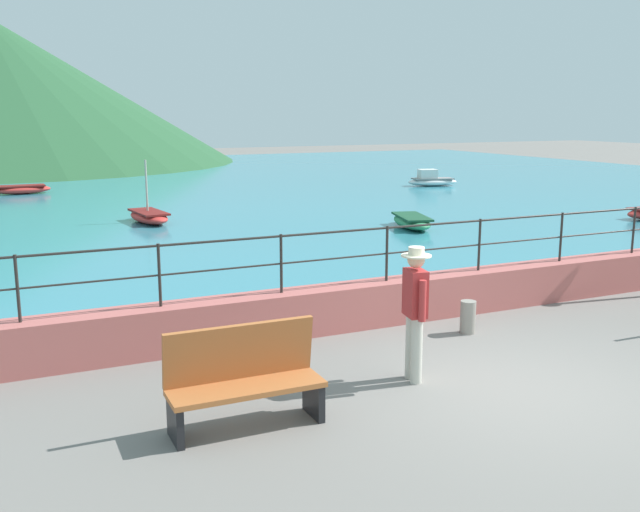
# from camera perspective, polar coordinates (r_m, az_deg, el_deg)

# --- Properties ---
(ground_plane) EXTENTS (120.00, 120.00, 0.00)m
(ground_plane) POSITION_cam_1_polar(r_m,az_deg,el_deg) (9.40, 15.28, -10.17)
(ground_plane) COLOR slate
(promenade_wall) EXTENTS (20.00, 0.56, 0.70)m
(promenade_wall) POSITION_cam_1_polar(r_m,az_deg,el_deg) (11.77, 5.28, -3.62)
(promenade_wall) COLOR #BC605B
(promenade_wall) RESTS_ON ground
(railing) EXTENTS (18.44, 0.04, 0.90)m
(railing) POSITION_cam_1_polar(r_m,az_deg,el_deg) (11.56, 5.37, 1.05)
(railing) COLOR #282623
(railing) RESTS_ON promenade_wall
(lake_water) EXTENTS (64.00, 44.32, 0.06)m
(lake_water) POSITION_cam_1_polar(r_m,az_deg,el_deg) (33.11, -14.99, 5.20)
(lake_water) COLOR teal
(lake_water) RESTS_ON ground
(bench_main) EXTENTS (1.71, 0.57, 1.13)m
(bench_main) POSITION_cam_1_polar(r_m,az_deg,el_deg) (7.95, -6.09, -9.56)
(bench_main) COLOR #B76633
(bench_main) RESTS_ON ground
(person_walking) EXTENTS (0.38, 0.56, 1.75)m
(person_walking) POSITION_cam_1_polar(r_m,az_deg,el_deg) (9.13, 7.57, -4.05)
(person_walking) COLOR beige
(person_walking) RESTS_ON ground
(bollard) EXTENTS (0.24, 0.24, 0.52)m
(bollard) POSITION_cam_1_polar(r_m,az_deg,el_deg) (11.41, 11.70, -4.79)
(bollard) COLOR gray
(bollard) RESTS_ON ground
(boat_0) EXTENTS (2.34, 0.99, 0.36)m
(boat_0) POSITION_cam_1_polar(r_m,az_deg,el_deg) (32.16, -22.71, 4.93)
(boat_0) COLOR red
(boat_0) RESTS_ON lake_water
(boat_2) EXTENTS (2.45, 1.45, 0.76)m
(boat_2) POSITION_cam_1_polar(r_m,az_deg,el_deg) (33.34, 8.88, 6.00)
(boat_2) COLOR white
(boat_2) RESTS_ON lake_water
(boat_4) EXTENTS (1.50, 2.46, 0.36)m
(boat_4) POSITION_cam_1_polar(r_m,az_deg,el_deg) (21.11, 7.34, 2.77)
(boat_4) COLOR #338C59
(boat_4) RESTS_ON lake_water
(boat_5) EXTENTS (1.15, 2.38, 1.91)m
(boat_5) POSITION_cam_1_polar(r_m,az_deg,el_deg) (22.54, -13.48, 3.11)
(boat_5) COLOR red
(boat_5) RESTS_ON lake_water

